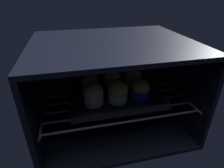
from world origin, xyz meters
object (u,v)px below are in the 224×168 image
baking_tray (112,90)px  muffin_row2_col2 (126,71)px  muffin_row0_col0 (93,94)px  muffin_row2_col1 (108,72)px  muffin_row0_col2 (140,89)px  muffin_row1_col1 (111,80)px  muffin_row1_col2 (133,78)px  muffin_row2_col0 (87,74)px  muffin_row0_col1 (118,92)px  muffin_row1_col0 (90,83)px

baking_tray → muffin_row2_col2: muffin_row2_col2 is taller
muffin_row0_col0 → muffin_row2_col1: muffin_row0_col0 is taller
muffin_row2_col1 → muffin_row2_col2: bearing=-2.6°
muffin_row0_col2 → muffin_row1_col1: (-9.27, 8.88, 0.74)cm
muffin_row0_col2 → muffin_row1_col2: muffin_row1_col2 is taller
muffin_row2_col0 → muffin_row0_col1: bearing=-63.1°
muffin_row2_col2 → baking_tray: bearing=-135.1°
muffin_row0_col2 → muffin_row2_col2: 17.74cm
muffin_row0_col0 → muffin_row2_col0: muffin_row0_col0 is taller
muffin_row0_col1 → muffin_row2_col0: bearing=116.9°
muffin_row0_col2 → muffin_row1_col1: bearing=136.2°
baking_tray → muffin_row0_col0: 13.56cm
baking_tray → muffin_row1_col2: 9.92cm
muffin_row1_col0 → muffin_row1_col1: (8.65, 0.21, 0.44)cm
muffin_row2_col1 → muffin_row1_col0: bearing=-134.8°
muffin_row1_col2 → muffin_row2_col2: size_ratio=1.12×
muffin_row0_col0 → muffin_row0_col1: muffin_row0_col0 is taller
muffin_row0_col0 → muffin_row2_col1: size_ratio=1.02×
muffin_row0_col0 → muffin_row1_col1: size_ratio=0.97×
muffin_row1_col1 → muffin_row1_col2: size_ratio=1.02×
muffin_row1_col1 → muffin_row2_col1: size_ratio=1.05×
muffin_row0_col0 → muffin_row2_col1: 20.64cm
muffin_row0_col1 → muffin_row2_col2: size_ratio=1.09×
muffin_row0_col1 → muffin_row2_col1: same height
muffin_row0_col2 → muffin_row2_col1: muffin_row2_col1 is taller
muffin_row2_col1 → muffin_row0_col1: bearing=-90.6°
muffin_row1_col1 → muffin_row2_col0: bearing=134.0°
muffin_row1_col2 → baking_tray: bearing=178.3°
baking_tray → muffin_row1_col1: bearing=-175.2°
muffin_row2_col0 → muffin_row2_col1: size_ratio=0.95×
muffin_row2_col0 → muffin_row0_col2: bearing=-44.9°
baking_tray → muffin_row1_col0: 9.92cm
muffin_row1_col0 → muffin_row2_col2: 20.00cm
muffin_row0_col1 → muffin_row2_col2: 20.13cm
muffin_row1_col2 → muffin_row2_col2: muffin_row1_col2 is taller
muffin_row1_col0 → muffin_row2_col0: 9.44cm
muffin_row0_col2 → muffin_row1_col2: (-0.07, 8.65, 0.49)cm
muffin_row0_col1 → muffin_row1_col2: bearing=46.3°
muffin_row1_col2 → muffin_row1_col0: bearing=179.9°
muffin_row2_col1 → muffin_row2_col2: (8.45, -0.38, -0.13)cm
muffin_row2_col2 → muffin_row2_col1: bearing=177.4°
baking_tray → muffin_row2_col0: size_ratio=4.47×
muffin_row2_col0 → muffin_row2_col1: muffin_row2_col1 is taller
muffin_row0_col1 → muffin_row0_col2: muffin_row0_col1 is taller
baking_tray → muffin_row0_col0: bearing=-134.3°
muffin_row0_col1 → muffin_row1_col1: muffin_row1_col1 is taller
baking_tray → muffin_row2_col2: size_ratio=4.59×
muffin_row1_col1 → muffin_row2_col0: (-8.90, 9.23, -0.57)cm
muffin_row1_col1 → muffin_row2_col1: muffin_row1_col1 is taller
muffin_row1_col0 → muffin_row2_col1: 13.31cm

